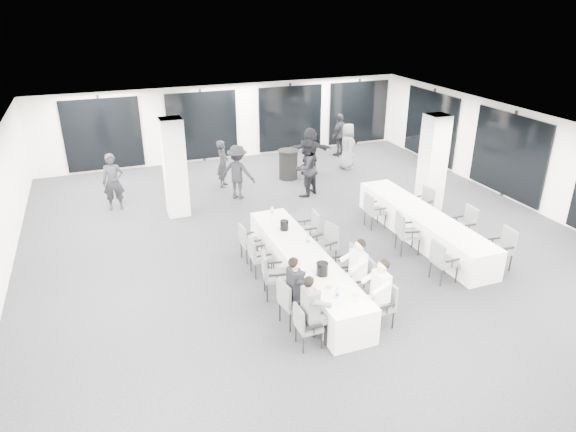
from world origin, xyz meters
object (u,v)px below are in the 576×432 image
(chair_main_right_near, at_px, (384,302))
(chair_side_left_far, at_px, (373,209))
(chair_main_right_second, at_px, (362,277))
(chair_main_right_mid, at_px, (347,264))
(chair_main_left_mid, at_px, (271,272))
(chair_main_right_far, at_px, (310,227))
(standing_guest_b, at_px, (305,164))
(standing_guest_g, at_px, (113,178))
(standing_guest_a, at_px, (223,161))
(standing_guest_c, at_px, (237,169))
(chair_side_left_mid, at_px, (405,231))
(standing_guest_d, at_px, (340,132))
(chair_main_left_second, at_px, (290,300))
(chair_main_left_near, at_px, (305,324))
(chair_main_left_far, at_px, (248,241))
(ice_bucket_far, at_px, (284,225))
(chair_side_right_far, at_px, (424,201))
(standing_guest_e, at_px, (348,143))
(chair_main_left_fourth, at_px, (258,254))
(chair_side_left_near, at_px, (442,259))
(banquet_table_side, at_px, (422,225))
(chair_side_right_near, at_px, (503,246))
(chair_main_right_fourth, at_px, (327,242))
(ice_bucket_near, at_px, (322,269))
(cocktail_table, at_px, (288,164))
(banquet_table_main, at_px, (304,268))
(standing_guest_f, at_px, (310,148))
(chair_side_right_mid, at_px, (466,223))

(chair_main_right_near, height_order, chair_side_left_far, chair_side_left_far)
(chair_main_right_second, bearing_deg, chair_main_right_mid, 1.11)
(chair_main_left_mid, relative_size, chair_main_right_far, 1.07)
(standing_guest_b, height_order, standing_guest_g, standing_guest_b)
(standing_guest_a, distance_m, standing_guest_c, 1.21)
(chair_main_right_near, bearing_deg, chair_side_left_mid, -42.31)
(chair_main_right_second, distance_m, standing_guest_d, 10.36)
(chair_main_left_mid, xyz_separation_m, chair_side_left_mid, (3.69, 0.73, 0.02))
(chair_main_left_second, height_order, standing_guest_a, standing_guest_a)
(chair_main_left_near, bearing_deg, chair_side_left_mid, 123.87)
(chair_main_left_far, xyz_separation_m, ice_bucket_far, (0.84, -0.22, 0.35))
(chair_side_right_far, relative_size, standing_guest_d, 0.48)
(chair_main_left_far, bearing_deg, standing_guest_e, 131.55)
(chair_main_left_fourth, relative_size, chair_side_left_near, 0.95)
(chair_main_left_near, distance_m, chair_main_right_near, 1.65)
(banquet_table_side, bearing_deg, chair_main_left_mid, -164.96)
(chair_side_left_far, relative_size, chair_side_right_near, 0.98)
(chair_main_right_fourth, relative_size, chair_side_left_far, 1.03)
(chair_main_left_far, height_order, ice_bucket_near, ice_bucket_near)
(chair_main_left_far, distance_m, standing_guest_d, 9.06)
(chair_main_left_near, height_order, chair_side_right_near, chair_side_right_near)
(standing_guest_b, bearing_deg, chair_side_right_far, 99.08)
(chair_main_left_far, distance_m, chair_main_right_fourth, 1.86)
(chair_main_right_near, distance_m, chair_main_right_mid, 1.54)
(chair_main_left_far, xyz_separation_m, chair_main_right_fourth, (1.66, -0.83, 0.05))
(chair_main_left_near, xyz_separation_m, chair_main_left_far, (-0.00, 3.51, 0.02))
(chair_main_left_near, xyz_separation_m, standing_guest_b, (2.90, 6.96, 0.54))
(chair_main_right_far, relative_size, standing_guest_g, 0.49)
(chair_main_right_near, height_order, chair_side_right_near, chair_side_right_near)
(banquet_table_side, xyz_separation_m, standing_guest_g, (-7.26, 4.90, 0.58))
(cocktail_table, distance_m, chair_main_left_far, 5.93)
(chair_main_left_near, xyz_separation_m, chair_side_left_far, (3.69, 4.10, 0.06))
(chair_main_right_fourth, relative_size, standing_guest_b, 0.48)
(banquet_table_main, distance_m, standing_guest_b, 5.37)
(chair_main_left_fourth, distance_m, chair_side_right_near, 5.62)
(standing_guest_e, bearing_deg, standing_guest_a, 105.02)
(chair_main_left_far, xyz_separation_m, chair_main_right_mid, (1.66, -1.90, 0.02))
(standing_guest_b, distance_m, standing_guest_e, 3.17)
(chair_side_right_near, relative_size, standing_guest_f, 0.52)
(chair_main_left_second, relative_size, chair_main_left_mid, 0.97)
(chair_main_left_second, height_order, chair_side_right_mid, chair_side_right_mid)
(chair_main_left_far, distance_m, chair_side_left_near, 4.43)
(chair_main_left_second, relative_size, chair_side_right_mid, 0.96)
(cocktail_table, distance_m, standing_guest_g, 5.78)
(banquet_table_side, relative_size, chair_main_left_near, 5.84)
(chair_main_left_second, height_order, chair_main_right_far, chair_main_left_second)
(chair_side_left_mid, bearing_deg, standing_guest_c, -137.25)
(chair_main_right_second, bearing_deg, ice_bucket_far, 20.37)
(chair_side_right_mid, height_order, standing_guest_a, standing_guest_a)
(standing_guest_b, relative_size, ice_bucket_near, 7.69)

